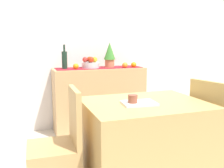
# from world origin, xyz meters

# --- Properties ---
(ground_plane) EXTENTS (6.40, 6.40, 0.02)m
(ground_plane) POSITION_xyz_m (0.00, 0.00, -0.01)
(ground_plane) COLOR beige
(ground_plane) RESTS_ON ground
(room_wall_rear) EXTENTS (6.40, 0.06, 2.70)m
(room_wall_rear) POSITION_xyz_m (0.00, 1.18, 1.35)
(room_wall_rear) COLOR silver
(room_wall_rear) RESTS_ON ground
(sideboard_console) EXTENTS (1.26, 0.42, 0.89)m
(sideboard_console) POSITION_xyz_m (0.01, 0.92, 0.44)
(sideboard_console) COLOR tan
(sideboard_console) RESTS_ON ground
(table_runner) EXTENTS (1.19, 0.32, 0.01)m
(table_runner) POSITION_xyz_m (0.01, 0.92, 0.89)
(table_runner) COLOR maroon
(table_runner) RESTS_ON sideboard_console
(fruit_bowl) EXTENTS (0.24, 0.24, 0.08)m
(fruit_bowl) POSITION_xyz_m (-0.11, 0.92, 0.93)
(fruit_bowl) COLOR silver
(fruit_bowl) RESTS_ON table_runner
(apple_right) EXTENTS (0.08, 0.08, 0.08)m
(apple_right) POSITION_xyz_m (-0.11, 0.89, 1.01)
(apple_right) COLOR red
(apple_right) RESTS_ON fruit_bowl
(apple_upper) EXTENTS (0.08, 0.08, 0.08)m
(apple_upper) POSITION_xyz_m (-0.11, 0.97, 1.01)
(apple_upper) COLOR #AB3D17
(apple_upper) RESTS_ON fruit_bowl
(apple_front) EXTENTS (0.07, 0.07, 0.07)m
(apple_front) POSITION_xyz_m (-0.05, 0.93, 1.01)
(apple_front) COLOR gold
(apple_front) RESTS_ON fruit_bowl
(apple_center) EXTENTS (0.07, 0.07, 0.07)m
(apple_center) POSITION_xyz_m (-0.18, 0.95, 1.01)
(apple_center) COLOR #B32E27
(apple_center) RESTS_ON fruit_bowl
(wine_bottle) EXTENTS (0.07, 0.07, 0.33)m
(wine_bottle) POSITION_xyz_m (-0.46, 0.92, 1.01)
(wine_bottle) COLOR #1C3225
(wine_bottle) RESTS_ON sideboard_console
(potted_plant) EXTENTS (0.16, 0.16, 0.35)m
(potted_plant) POSITION_xyz_m (0.17, 0.92, 1.08)
(potted_plant) COLOR #BE7652
(potted_plant) RESTS_ON sideboard_console
(orange_loose_mid) EXTENTS (0.08, 0.08, 0.08)m
(orange_loose_mid) POSITION_xyz_m (0.50, 0.84, 0.93)
(orange_loose_mid) COLOR orange
(orange_loose_mid) RESTS_ON sideboard_console
(orange_loose_near_bowl) EXTENTS (0.08, 0.08, 0.08)m
(orange_loose_near_bowl) POSITION_xyz_m (0.35, 0.82, 0.93)
(orange_loose_near_bowl) COLOR orange
(orange_loose_near_bowl) RESTS_ON sideboard_console
(orange_loose_end) EXTENTS (0.08, 0.08, 0.08)m
(orange_loose_end) POSITION_xyz_m (-0.32, 0.87, 0.93)
(orange_loose_end) COLOR orange
(orange_loose_end) RESTS_ON sideboard_console
(dining_table) EXTENTS (1.04, 0.82, 0.74)m
(dining_table) POSITION_xyz_m (0.00, -0.55, 0.37)
(dining_table) COLOR tan
(dining_table) RESTS_ON ground
(open_book) EXTENTS (0.30, 0.24, 0.02)m
(open_book) POSITION_xyz_m (-0.08, -0.60, 0.75)
(open_book) COLOR white
(open_book) RESTS_ON dining_table
(coffee_cup) EXTENTS (0.08, 0.08, 0.09)m
(coffee_cup) POSITION_xyz_m (-0.14, -0.60, 0.78)
(coffee_cup) COLOR brown
(coffee_cup) RESTS_ON dining_table
(chair_near_window) EXTENTS (0.41, 0.41, 0.90)m
(chair_near_window) POSITION_xyz_m (-0.78, -0.55, 0.27)
(chair_near_window) COLOR tan
(chair_near_window) RESTS_ON ground
(chair_by_corner) EXTENTS (0.48, 0.48, 0.90)m
(chair_by_corner) POSITION_xyz_m (0.79, -0.55, 0.27)
(chair_by_corner) COLOR tan
(chair_by_corner) RESTS_ON ground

